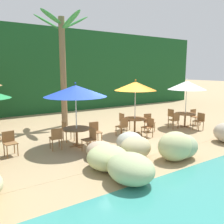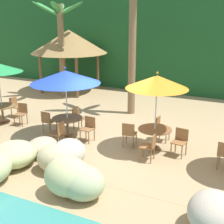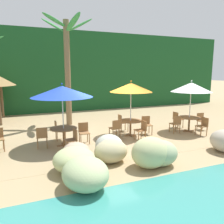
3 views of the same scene
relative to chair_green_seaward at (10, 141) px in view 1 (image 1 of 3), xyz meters
The scene contains 24 objects.
ground_plane 4.33m from the chair_green_seaward, ahead, with size 120.00×120.00×0.00m, color tan.
terrace_deck 4.33m from the chair_green_seaward, ahead, with size 18.00×5.20×0.01m.
foliage_backdrop 10.10m from the chair_green_seaward, 63.98° to the left, with size 28.00×2.40×6.00m.
rock_seawall 3.65m from the chair_green_seaward, 68.03° to the right, with size 16.61×3.48×1.03m.
chair_green_seaward is the anchor object (origin of this frame).
umbrella_blue 3.01m from the chair_green_seaward, ahead, with size 2.44×2.44×2.57m.
dining_table_blue 2.47m from the chair_green_seaward, ahead, with size 1.10×1.10×0.74m.
chair_blue_seaward 3.32m from the chair_green_seaward, ahead, with size 0.45×0.45×0.87m.
chair_blue_inland 2.41m from the chair_green_seaward, 11.85° to the left, with size 0.43×0.42×0.87m.
chair_blue_left 1.64m from the chair_green_seaward, 13.38° to the right, with size 0.45×0.46×0.87m.
chair_blue_right 2.88m from the chair_green_seaward, 24.38° to the right, with size 0.47×0.46×0.87m.
umbrella_orange 5.91m from the chair_green_seaward, ahead, with size 1.97×1.97×2.61m.
dining_table_orange 5.64m from the chair_green_seaward, ahead, with size 1.10×1.10×0.74m.
chair_orange_seaward 6.50m from the chair_green_seaward, ahead, with size 0.48×0.48×0.87m.
chair_orange_inland 5.64m from the chair_green_seaward, ahead, with size 0.44×0.44×0.87m.
chair_orange_left 4.81m from the chair_green_seaward, ahead, with size 0.46×0.47×0.87m.
chair_orange_right 5.84m from the chair_green_seaward, ahead, with size 0.45×0.44×0.87m.
umbrella_white 8.93m from the chair_green_seaward, ahead, with size 1.98×1.98×2.59m.
dining_table_white 8.76m from the chair_green_seaward, ahead, with size 1.10×1.10×0.74m.
chair_white_seaward 9.61m from the chair_green_seaward, ahead, with size 0.44×0.44×0.87m.
chair_white_inland 8.67m from the chair_green_seaward, ahead, with size 0.43×0.42×0.87m.
chair_white_left 7.91m from the chair_green_seaward, ahead, with size 0.44×0.45×0.87m.
chair_white_right 8.93m from the chair_green_seaward, ahead, with size 0.43×0.42×0.87m.
palm_tree_second 5.80m from the chair_green_seaward, 44.11° to the left, with size 2.85×2.83×5.91m.
Camera 1 is at (-5.66, -8.59, 3.00)m, focal length 37.96 mm.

